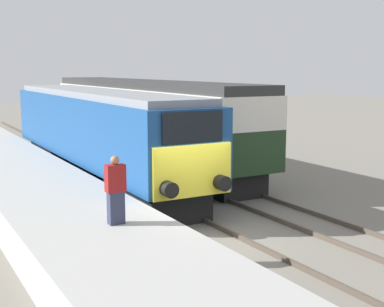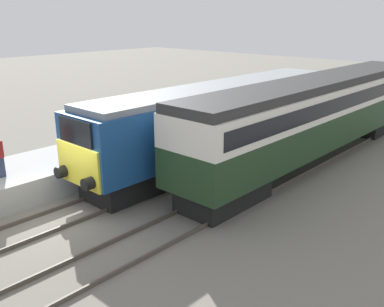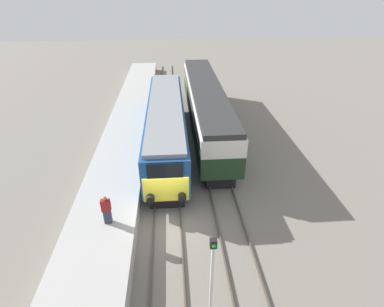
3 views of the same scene
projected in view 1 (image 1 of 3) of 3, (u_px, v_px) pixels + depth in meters
ground_plane at (207, 239)px, 14.54m from camera, size 120.00×120.00×0.00m
platform_left at (20, 179)px, 19.76m from camera, size 3.50×50.00×1.03m
rails_near_track at (134, 198)px, 18.84m from camera, size 1.51×60.00×0.14m
rails_far_track at (216, 187)px, 20.48m from camera, size 1.50×60.00×0.14m
locomotive at (97, 130)px, 21.74m from camera, size 2.70×16.36×3.70m
passenger_carriage at (142, 113)px, 26.05m from camera, size 2.75×18.71×4.01m
person_on_platform at (116, 190)px, 12.21m from camera, size 0.44×0.26×1.60m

